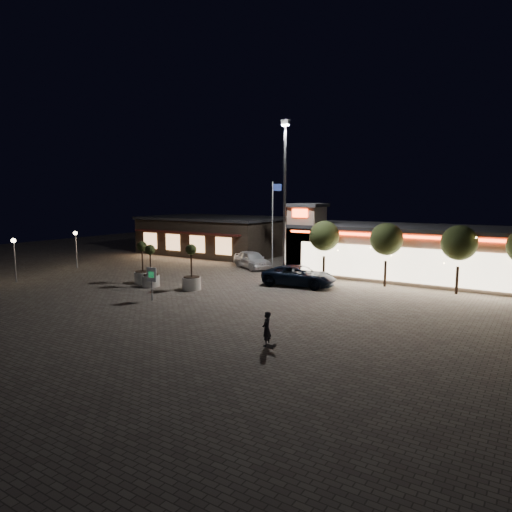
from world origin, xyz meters
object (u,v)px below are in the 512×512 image
Objects in this scene: valet_sign at (152,277)px; white_sedan at (252,259)px; pedestrian at (267,329)px; pickup_truck at (299,276)px; planter_left at (143,270)px; planter_mid at (151,274)px.

white_sedan is at bearing 96.54° from valet_sign.
valet_sign is at bearing -143.57° from white_sedan.
pedestrian is at bearing -18.68° from valet_sign.
pickup_truck is 1.14× the size of white_sedan.
pickup_truck is 2.55× the size of valet_sign.
white_sedan is 3.08× the size of pedestrian.
valet_sign reaches higher than white_sedan.
valet_sign is at bearing 140.71° from pickup_truck.
valet_sign is (1.66, -14.52, 0.69)m from white_sedan.
valet_sign is at bearing -117.21° from pedestrian.
planter_left reaches higher than valet_sign.
planter_left is (-3.21, -10.66, 0.18)m from white_sedan.
planter_mid is (-14.36, 6.95, 0.19)m from pedestrian.
planter_mid is at bearing -124.35° from pedestrian.
planter_left is 6.23m from valet_sign.
planter_left is (-10.76, -5.58, 0.24)m from pickup_truck.
planter_left is 1.61m from planter_mid.
pickup_truck is 1.69× the size of planter_left.
planter_left reaches higher than planter_mid.
pedestrian is (5.09, -13.14, 0.02)m from pickup_truck.
planter_mid is 4.71m from valet_sign.
pickup_truck is 11.14m from valet_sign.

